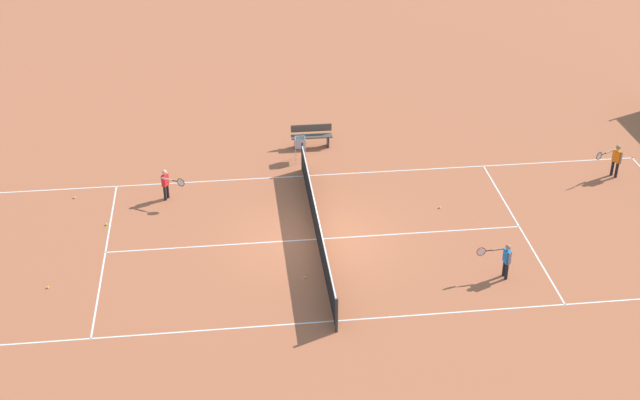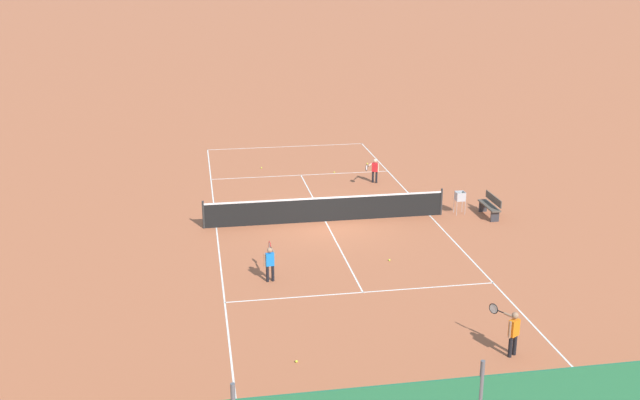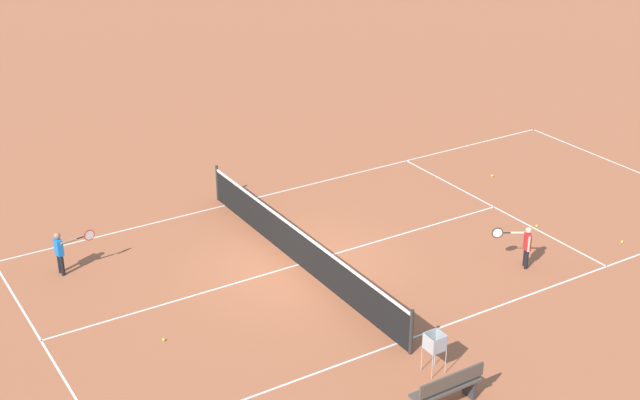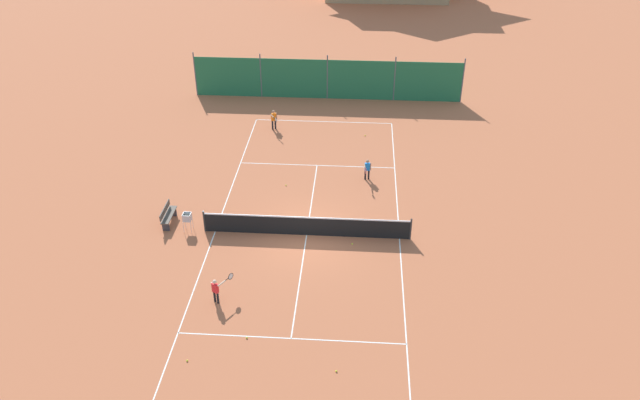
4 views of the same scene
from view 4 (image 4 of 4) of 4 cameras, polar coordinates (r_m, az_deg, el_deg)
ground_plane at (r=27.67m, az=-1.23°, el=-3.22°), size 600.00×600.00×0.00m
court_line_markings at (r=27.67m, az=-1.23°, el=-3.21°), size 8.25×23.85×0.01m
tennis_net at (r=27.38m, az=-1.24°, el=-2.36°), size 9.18×0.08×1.06m
windscreen_fence_far at (r=40.78m, az=0.67°, el=10.98°), size 17.28×0.08×2.90m
player_far_baseline at (r=24.10m, az=-9.43°, el=-7.99°), size 0.75×0.78×1.08m
player_near_baseline at (r=31.53m, az=4.34°, el=2.89°), size 0.38×0.97×1.11m
player_near_service at (r=36.80m, az=-4.24°, el=7.45°), size 0.50×1.02×1.20m
tennis_ball_alley_left at (r=31.27m, az=-3.12°, el=1.35°), size 0.07×0.07×0.07m
tennis_ball_alley_right at (r=21.65m, az=1.50°, el=-15.37°), size 0.07×0.07×0.07m
tennis_ball_service_box at (r=22.43m, az=-12.05°, el=-14.17°), size 0.07×0.07×0.07m
tennis_ball_by_net_right at (r=36.27m, az=4.15°, el=5.90°), size 0.07×0.07×0.07m
tennis_ball_near_corner at (r=27.10m, az=2.95°, el=-4.03°), size 0.07×0.07×0.07m
tennis_ball_mid_court at (r=22.88m, az=-6.71°, el=-12.40°), size 0.07×0.07×0.07m
ball_hopper at (r=28.21m, az=-12.04°, el=-1.63°), size 0.36×0.36×0.89m
courtside_bench at (r=29.02m, az=-13.74°, el=-1.32°), size 0.36×1.50×0.84m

